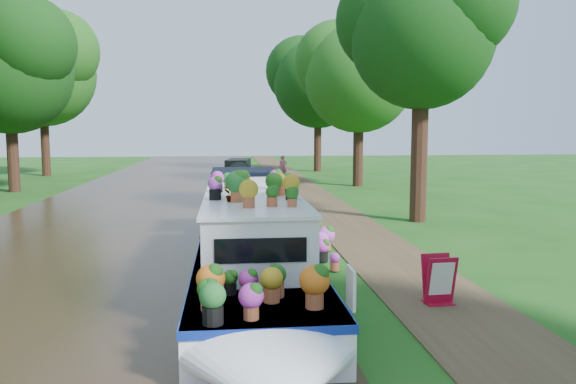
{
  "coord_description": "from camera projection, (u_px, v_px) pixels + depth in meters",
  "views": [
    {
      "loc": [
        -2.73,
        -15.63,
        3.2
      ],
      "look_at": [
        -0.93,
        1.06,
        1.3
      ],
      "focal_mm": 35.0,
      "sensor_mm": 36.0,
      "label": 1
    }
  ],
  "objects": [
    {
      "name": "ground",
      "position": [
        324.0,
        241.0,
        16.09
      ],
      "size": [
        100.0,
        100.0,
        0.0
      ],
      "primitive_type": "plane",
      "color": "#174A12",
      "rests_on": "ground"
    },
    {
      "name": "canal_water",
      "position": [
        109.0,
        245.0,
        15.45
      ],
      "size": [
        10.0,
        100.0,
        0.02
      ],
      "primitive_type": "cube",
      "color": "black",
      "rests_on": "ground"
    },
    {
      "name": "towpath",
      "position": [
        365.0,
        239.0,
        16.22
      ],
      "size": [
        2.2,
        100.0,
        0.03
      ],
      "primitive_type": "cube",
      "color": "#463520",
      "rests_on": "ground"
    },
    {
      "name": "plant_boat",
      "position": [
        251.0,
        239.0,
        11.95
      ],
      "size": [
        2.29,
        13.52,
        2.25
      ],
      "color": "white",
      "rests_on": "canal_water"
    },
    {
      "name": "tree_near_overhang",
      "position": [
        421.0,
        26.0,
        18.78
      ],
      "size": [
        5.52,
        5.28,
        8.99
      ],
      "color": "black",
      "rests_on": "ground"
    },
    {
      "name": "tree_near_mid",
      "position": [
        359.0,
        69.0,
        30.74
      ],
      "size": [
        6.9,
        6.6,
        9.4
      ],
      "color": "black",
      "rests_on": "ground"
    },
    {
      "name": "tree_near_far",
      "position": [
        318.0,
        76.0,
        41.49
      ],
      "size": [
        7.59,
        7.26,
        10.3
      ],
      "color": "black",
      "rests_on": "ground"
    },
    {
      "name": "tree_far_c",
      "position": [
        8.0,
        61.0,
        27.82
      ],
      "size": [
        7.13,
        6.82,
        9.59
      ],
      "color": "black",
      "rests_on": "ground"
    },
    {
      "name": "tree_far_d",
      "position": [
        42.0,
        65.0,
        37.46
      ],
      "size": [
        8.05,
        7.7,
        10.85
      ],
      "color": "black",
      "rests_on": "ground"
    },
    {
      "name": "second_boat",
      "position": [
        238.0,
        170.0,
        36.94
      ],
      "size": [
        2.46,
        6.29,
        1.18
      ],
      "rotation": [
        0.0,
        0.0,
        -0.14
      ],
      "color": "black",
      "rests_on": "canal_water"
    },
    {
      "name": "sandwich_board",
      "position": [
        439.0,
        282.0,
        10.19
      ],
      "size": [
        0.57,
        0.48,
        0.89
      ],
      "rotation": [
        0.0,
        0.0,
        0.08
      ],
      "color": "#A60B28",
      "rests_on": "towpath"
    },
    {
      "name": "pedestrian_pink",
      "position": [
        283.0,
        167.0,
        35.36
      ],
      "size": [
        0.59,
        0.44,
        1.48
      ],
      "primitive_type": "imported",
      "rotation": [
        0.0,
        0.0,
        0.18
      ],
      "color": "#C85290",
      "rests_on": "towpath"
    },
    {
      "name": "verge_plant",
      "position": [
        297.0,
        225.0,
        17.56
      ],
      "size": [
        0.4,
        0.35,
        0.41
      ],
      "primitive_type": "imported",
      "rotation": [
        0.0,
        0.0,
        0.08
      ],
      "color": "#1E6625",
      "rests_on": "ground"
    }
  ]
}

